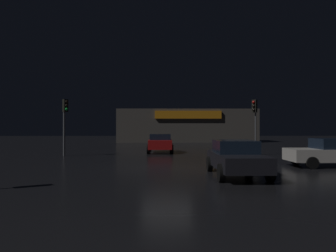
{
  "coord_description": "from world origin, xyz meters",
  "views": [
    {
      "loc": [
        -0.15,
        -15.99,
        2.04
      ],
      "look_at": [
        0.09,
        3.23,
        2.12
      ],
      "focal_mm": 33.96,
      "sensor_mm": 36.0,
      "label": 1
    }
  ],
  "objects_px": {
    "traffic_signal_cross_left": "(65,116)",
    "car_near": "(333,152)",
    "car_far": "(160,143)",
    "car_crossing": "(236,157)",
    "traffic_signal_main": "(255,112)",
    "store_building": "(186,126)"
  },
  "relations": [
    {
      "from": "traffic_signal_main",
      "to": "car_crossing",
      "type": "relative_size",
      "value": 0.92
    },
    {
      "from": "car_near",
      "to": "car_crossing",
      "type": "relative_size",
      "value": 1.03
    },
    {
      "from": "store_building",
      "to": "traffic_signal_cross_left",
      "type": "height_order",
      "value": "store_building"
    },
    {
      "from": "car_far",
      "to": "car_crossing",
      "type": "bearing_deg",
      "value": -74.8
    },
    {
      "from": "traffic_signal_cross_left",
      "to": "car_far",
      "type": "relative_size",
      "value": 0.99
    },
    {
      "from": "store_building",
      "to": "traffic_signal_main",
      "type": "height_order",
      "value": "store_building"
    },
    {
      "from": "traffic_signal_cross_left",
      "to": "car_crossing",
      "type": "distance_m",
      "value": 13.9
    },
    {
      "from": "store_building",
      "to": "car_near",
      "type": "bearing_deg",
      "value": -79.23
    },
    {
      "from": "traffic_signal_main",
      "to": "store_building",
      "type": "bearing_deg",
      "value": 98.86
    },
    {
      "from": "traffic_signal_main",
      "to": "car_near",
      "type": "height_order",
      "value": "traffic_signal_main"
    },
    {
      "from": "store_building",
      "to": "traffic_signal_main",
      "type": "distance_m",
      "value": 22.48
    },
    {
      "from": "store_building",
      "to": "car_far",
      "type": "bearing_deg",
      "value": -100.03
    },
    {
      "from": "traffic_signal_main",
      "to": "car_far",
      "type": "xyz_separation_m",
      "value": [
        -6.97,
        2.36,
        -2.33
      ]
    },
    {
      "from": "car_far",
      "to": "car_near",
      "type": "bearing_deg",
      "value": -45.66
    },
    {
      "from": "traffic_signal_cross_left",
      "to": "car_near",
      "type": "height_order",
      "value": "traffic_signal_cross_left"
    },
    {
      "from": "car_far",
      "to": "traffic_signal_main",
      "type": "bearing_deg",
      "value": -18.69
    },
    {
      "from": "store_building",
      "to": "car_far",
      "type": "height_order",
      "value": "store_building"
    },
    {
      "from": "car_far",
      "to": "car_crossing",
      "type": "relative_size",
      "value": 0.91
    },
    {
      "from": "car_near",
      "to": "car_far",
      "type": "bearing_deg",
      "value": 134.34
    },
    {
      "from": "car_near",
      "to": "car_far",
      "type": "relative_size",
      "value": 1.12
    },
    {
      "from": "traffic_signal_main",
      "to": "car_crossing",
      "type": "distance_m",
      "value": 10.83
    },
    {
      "from": "car_far",
      "to": "car_crossing",
      "type": "distance_m",
      "value": 12.72
    }
  ]
}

